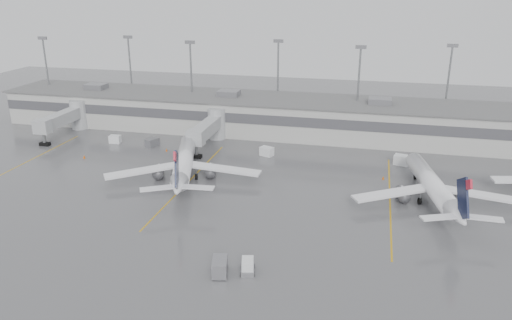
# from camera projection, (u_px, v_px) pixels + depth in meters

# --- Properties ---
(ground) EXTENTS (260.00, 260.00, 0.00)m
(ground) POSITION_uv_depth(u_px,v_px,m) (251.00, 261.00, 63.79)
(ground) COLOR #565659
(ground) RESTS_ON ground
(terminal) EXTENTS (152.00, 17.00, 9.45)m
(terminal) POSITION_uv_depth(u_px,v_px,m) (312.00, 117.00, 115.47)
(terminal) COLOR #B2B1AC
(terminal) RESTS_ON ground
(light_masts) EXTENTS (142.40, 8.00, 20.60)m
(light_masts) POSITION_uv_depth(u_px,v_px,m) (316.00, 79.00, 118.11)
(light_masts) COLOR gray
(light_masts) RESTS_ON ground
(jet_bridge_left) EXTENTS (4.00, 17.20, 7.00)m
(jet_bridge_left) POSITION_uv_depth(u_px,v_px,m) (69.00, 117.00, 116.55)
(jet_bridge_left) COLOR #9EA1A3
(jet_bridge_left) RESTS_ON ground
(jet_bridge_right) EXTENTS (4.00, 17.20, 7.00)m
(jet_bridge_right) POSITION_uv_depth(u_px,v_px,m) (211.00, 127.00, 108.85)
(jet_bridge_right) COLOR #9EA1A3
(jet_bridge_right) RESTS_ON ground
(stand_markings) EXTENTS (105.25, 40.00, 0.01)m
(stand_markings) POSITION_uv_depth(u_px,v_px,m) (285.00, 190.00, 85.76)
(stand_markings) COLOR #C9920B
(stand_markings) RESTS_ON ground
(jet_mid_left) EXTENTS (26.59, 30.26, 10.08)m
(jet_mid_left) POSITION_uv_depth(u_px,v_px,m) (184.00, 162.00, 89.53)
(jet_mid_left) COLOR white
(jet_mid_left) RESTS_ON ground
(jet_mid_right) EXTENTS (26.25, 29.71, 9.70)m
(jet_mid_right) POSITION_uv_depth(u_px,v_px,m) (434.00, 186.00, 79.60)
(jet_mid_right) COLOR white
(jet_mid_right) RESTS_ON ground
(baggage_tug) EXTENTS (2.25, 2.97, 1.72)m
(baggage_tug) POSITION_uv_depth(u_px,v_px,m) (248.00, 267.00, 61.17)
(baggage_tug) COLOR white
(baggage_tug) RESTS_ON ground
(baggage_cart) EXTENTS (2.46, 3.45, 2.01)m
(baggage_cart) POSITION_uv_depth(u_px,v_px,m) (220.00, 267.00, 60.65)
(baggage_cart) COLOR slate
(baggage_cart) RESTS_ON ground
(gse_uld_a) EXTENTS (2.54, 1.81, 1.70)m
(gse_uld_a) POSITION_uv_depth(u_px,v_px,m) (115.00, 139.00, 110.46)
(gse_uld_a) COLOR white
(gse_uld_a) RESTS_ON ground
(gse_uld_b) EXTENTS (3.02, 2.53, 1.83)m
(gse_uld_b) POSITION_uv_depth(u_px,v_px,m) (267.00, 151.00, 102.31)
(gse_uld_b) COLOR white
(gse_uld_b) RESTS_ON ground
(gse_uld_c) EXTENTS (3.13, 2.47, 1.95)m
(gse_uld_c) POSITION_uv_depth(u_px,v_px,m) (401.00, 160.00, 97.23)
(gse_uld_c) COLOR white
(gse_uld_c) RESTS_ON ground
(gse_loader) EXTENTS (2.72, 3.31, 1.78)m
(gse_loader) POSITION_uv_depth(u_px,v_px,m) (152.00, 142.00, 108.07)
(gse_loader) COLOR slate
(gse_loader) RESTS_ON ground
(cone_a) EXTENTS (0.46, 0.46, 0.73)m
(cone_a) POSITION_uv_depth(u_px,v_px,m) (84.00, 157.00, 100.92)
(cone_a) COLOR #DF5804
(cone_a) RESTS_ON ground
(cone_b) EXTENTS (0.40, 0.40, 0.63)m
(cone_b) POSITION_uv_depth(u_px,v_px,m) (166.00, 150.00, 105.20)
(cone_b) COLOR #DF5804
(cone_b) RESTS_ON ground
(cone_c) EXTENTS (0.41, 0.41, 0.65)m
(cone_c) POSITION_uv_depth(u_px,v_px,m) (383.00, 178.00, 90.17)
(cone_c) COLOR #DF5804
(cone_c) RESTS_ON ground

